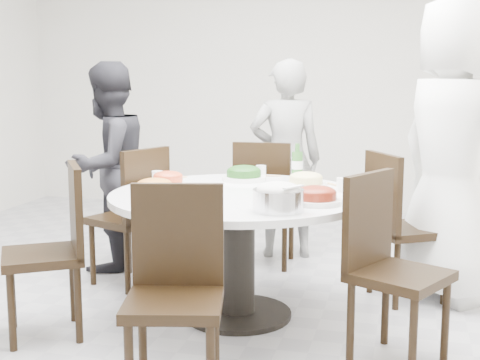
% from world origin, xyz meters
% --- Properties ---
extents(floor, '(6.00, 6.00, 0.01)m').
position_xyz_m(floor, '(0.00, 0.00, 0.00)').
color(floor, '#AAAAAF').
rests_on(floor, ground).
extents(wall_back, '(6.00, 0.01, 2.80)m').
position_xyz_m(wall_back, '(0.00, 3.00, 1.40)').
color(wall_back, silver).
rests_on(wall_back, ground).
extents(dining_table, '(1.50, 1.50, 0.75)m').
position_xyz_m(dining_table, '(0.18, -0.24, 0.38)').
color(dining_table, white).
rests_on(dining_table, floor).
extents(chair_ne, '(0.58, 0.58, 0.95)m').
position_xyz_m(chair_ne, '(1.15, 0.34, 0.47)').
color(chair_ne, black).
rests_on(chair_ne, floor).
extents(chair_n, '(0.43, 0.43, 0.95)m').
position_xyz_m(chair_n, '(0.11, 0.89, 0.47)').
color(chair_n, black).
rests_on(chair_n, floor).
extents(chair_nw, '(0.55, 0.55, 0.95)m').
position_xyz_m(chair_nw, '(-0.72, 0.20, 0.47)').
color(chair_nw, black).
rests_on(chair_nw, floor).
extents(chair_sw, '(0.58, 0.58, 0.95)m').
position_xyz_m(chair_sw, '(-0.79, -0.78, 0.47)').
color(chair_sw, black).
rests_on(chair_sw, floor).
extents(chair_s, '(0.50, 0.50, 0.95)m').
position_xyz_m(chair_s, '(0.17, -1.31, 0.47)').
color(chair_s, black).
rests_on(chair_s, floor).
extents(chair_se, '(0.57, 0.57, 0.95)m').
position_xyz_m(chair_se, '(1.12, -0.67, 0.47)').
color(chair_se, black).
rests_on(chair_se, floor).
extents(diner_right, '(1.07, 1.12, 1.93)m').
position_xyz_m(diner_right, '(1.41, 0.44, 0.96)').
color(diner_right, white).
rests_on(diner_right, floor).
extents(diner_middle, '(0.64, 0.50, 1.55)m').
position_xyz_m(diner_middle, '(0.21, 1.16, 0.77)').
color(diner_middle, black).
rests_on(diner_middle, floor).
extents(diner_left, '(0.78, 0.88, 1.52)m').
position_xyz_m(diner_left, '(-1.00, 0.51, 0.76)').
color(diner_left, black).
rests_on(diner_left, floor).
extents(dish_greens, '(0.29, 0.29, 0.07)m').
position_xyz_m(dish_greens, '(0.10, 0.23, 0.79)').
color(dish_greens, white).
rests_on(dish_greens, dining_table).
extents(dish_pale, '(0.26, 0.26, 0.07)m').
position_xyz_m(dish_pale, '(0.53, 0.06, 0.79)').
color(dish_pale, white).
rests_on(dish_pale, dining_table).
extents(dish_orange, '(0.23, 0.23, 0.06)m').
position_xyz_m(dish_orange, '(-0.30, -0.10, 0.78)').
color(dish_orange, white).
rests_on(dish_orange, dining_table).
extents(dish_redbrown, '(0.28, 0.28, 0.07)m').
position_xyz_m(dish_redbrown, '(0.67, -0.44, 0.78)').
color(dish_redbrown, white).
rests_on(dish_redbrown, dining_table).
extents(dish_tofu, '(0.26, 0.26, 0.07)m').
position_xyz_m(dish_tofu, '(-0.27, -0.40, 0.78)').
color(dish_tofu, white).
rests_on(dish_tofu, dining_table).
extents(rice_bowl, '(0.26, 0.26, 0.11)m').
position_xyz_m(rice_bowl, '(0.50, -0.68, 0.81)').
color(rice_bowl, silver).
rests_on(rice_bowl, dining_table).
extents(soup_bowl, '(0.24, 0.24, 0.07)m').
position_xyz_m(soup_bowl, '(-0.10, -0.71, 0.79)').
color(soup_bowl, white).
rests_on(soup_bowl, dining_table).
extents(beverage_bottle, '(0.07, 0.07, 0.25)m').
position_xyz_m(beverage_bottle, '(0.44, 0.28, 0.87)').
color(beverage_bottle, '#2F6729').
rests_on(beverage_bottle, dining_table).
extents(tea_cups, '(0.07, 0.07, 0.08)m').
position_xyz_m(tea_cups, '(0.19, 0.38, 0.79)').
color(tea_cups, white).
rests_on(tea_cups, dining_table).
extents(chopsticks, '(0.24, 0.04, 0.01)m').
position_xyz_m(chopsticks, '(0.22, 0.42, 0.76)').
color(chopsticks, tan).
rests_on(chopsticks, dining_table).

